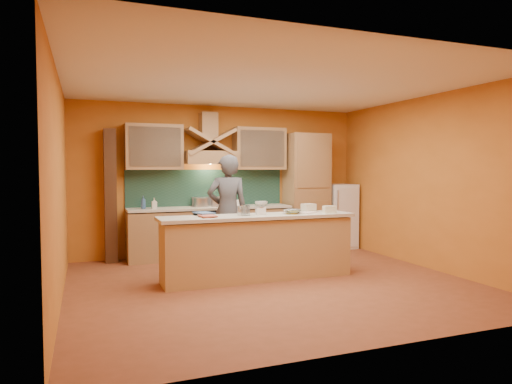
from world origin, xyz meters
name	(u,v)px	position (x,y,z in m)	size (l,w,h in m)	color
floor	(272,283)	(0.00, 0.00, 0.00)	(5.50, 5.00, 0.01)	brown
ceiling	(272,83)	(0.00, 0.00, 2.80)	(5.50, 5.00, 0.01)	white
wall_back	(222,180)	(0.00, 2.50, 1.40)	(5.50, 0.02, 2.80)	#C77226
wall_front	(381,194)	(0.00, -2.50, 1.40)	(5.50, 0.02, 2.80)	#C77226
wall_left	(59,187)	(-2.75, 0.00, 1.40)	(0.02, 5.00, 2.80)	#C77226
wall_right	(429,182)	(2.75, 0.00, 1.40)	(0.02, 5.00, 2.80)	#C77226
base_cabinet_left	(159,236)	(-1.25, 2.20, 0.43)	(1.10, 0.60, 0.86)	#A07549
base_cabinet_right	(259,231)	(0.65, 2.20, 0.43)	(1.10, 0.60, 0.86)	#A07549
counter_top	(211,208)	(-0.30, 2.20, 0.90)	(3.00, 0.62, 0.04)	beige
stove	(211,232)	(-0.30, 2.20, 0.45)	(0.60, 0.58, 0.90)	black
backsplash	(207,188)	(-0.30, 2.48, 1.25)	(3.00, 0.03, 0.70)	#19372E
range_hood	(210,158)	(-0.30, 2.25, 1.82)	(0.92, 0.50, 0.24)	#A07549
hood_chimney	(208,126)	(-0.30, 2.35, 2.40)	(0.30, 0.30, 0.50)	#A07549
upper_cabinet_left	(154,147)	(-1.30, 2.33, 2.00)	(1.00, 0.35, 0.80)	#A07549
upper_cabinet_right	(259,149)	(0.70, 2.33, 2.00)	(1.00, 0.35, 0.80)	#A07549
pantry_column	(306,192)	(1.65, 2.20, 1.15)	(0.80, 0.60, 2.30)	#A07549
fridge	(339,216)	(2.40, 2.20, 0.65)	(0.58, 0.60, 1.30)	white
trim_column_left	(110,196)	(-2.05, 2.35, 1.15)	(0.20, 0.30, 2.30)	#472816
island_body	(258,249)	(-0.10, 0.30, 0.44)	(2.80, 0.55, 0.88)	tan
island_top	(258,217)	(-0.10, 0.30, 0.92)	(2.90, 0.62, 0.05)	beige
person	(228,211)	(-0.26, 1.29, 0.92)	(0.67, 0.44, 1.85)	#4C4C51
pot_large	(201,203)	(-0.46, 2.25, 0.99)	(0.27, 0.27, 0.18)	#ACADB3
pot_small	(217,203)	(-0.19, 2.19, 0.98)	(0.22, 0.22, 0.16)	silver
soap_bottle_a	(154,203)	(-1.33, 2.16, 1.02)	(0.09, 0.09, 0.19)	beige
soap_bottle_b	(143,202)	(-1.51, 2.18, 1.03)	(0.09, 0.09, 0.23)	#2E5080
bowl_back	(261,203)	(0.67, 2.14, 0.96)	(0.24, 0.24, 0.08)	silver
dish_rack	(236,203)	(0.19, 2.23, 0.97)	(0.30, 0.24, 0.11)	white
book_lower	(200,217)	(-0.97, 0.25, 0.96)	(0.21, 0.29, 0.03)	#C15945
book_upper	(197,214)	(-0.97, 0.47, 0.98)	(0.22, 0.31, 0.02)	#456798
jar_large	(246,210)	(-0.30, 0.28, 1.02)	(0.13, 0.13, 0.15)	silver
jar_small	(242,211)	(-0.34, 0.34, 1.01)	(0.12, 0.12, 0.13)	white
kitchen_scale	(261,211)	(-0.07, 0.28, 1.00)	(0.13, 0.13, 0.11)	white
mixing_bowl	(292,212)	(0.43, 0.27, 0.98)	(0.26, 0.26, 0.06)	silver
cloth	(308,212)	(0.71, 0.29, 0.95)	(0.24, 0.18, 0.02)	beige
grocery_bag_a	(309,208)	(0.81, 0.46, 1.01)	(0.19, 0.16, 0.13)	beige
grocery_bag_b	(329,210)	(1.01, 0.16, 1.00)	(0.18, 0.14, 0.11)	beige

